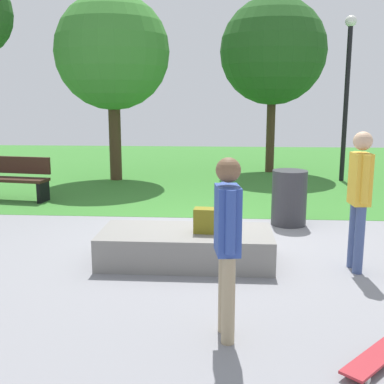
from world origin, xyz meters
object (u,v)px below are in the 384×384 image
at_px(backpack_on_ledge, 205,220).
at_px(skater_watching, 360,190).
at_px(tree_broad_elm, 112,53).
at_px(skater_performing_trick, 227,236).
at_px(skateboard_by_ledge, 375,358).
at_px(lamp_post, 347,82).
at_px(trash_bin, 289,198).
at_px(park_bench_far_right, 13,177).
at_px(concrete_ledge, 186,247).
at_px(tree_tall_oak, 273,52).

height_order(backpack_on_ledge, skater_watching, skater_watching).
relative_size(skater_watching, tree_broad_elm, 0.37).
distance_m(skater_performing_trick, skater_watching, 2.46).
bearing_deg(skater_watching, skateboard_by_ledge, -100.65).
bearing_deg(backpack_on_ledge, lamp_post, -112.17).
bearing_deg(trash_bin, park_bench_far_right, 163.44).
bearing_deg(concrete_ledge, skateboard_by_ledge, -54.20).
height_order(backpack_on_ledge, skateboard_by_ledge, backpack_on_ledge).
relative_size(skater_watching, lamp_post, 0.42).
distance_m(tree_tall_oak, trash_bin, 6.65).
xyz_separation_m(tree_tall_oak, tree_broad_elm, (-4.19, -1.63, -0.15)).
height_order(concrete_ledge, tree_tall_oak, tree_tall_oak).
height_order(concrete_ledge, tree_broad_elm, tree_broad_elm).
xyz_separation_m(backpack_on_ledge, trash_bin, (1.35, 2.07, -0.12)).
height_order(concrete_ledge, skateboard_by_ledge, concrete_ledge).
bearing_deg(tree_broad_elm, tree_tall_oak, 21.29).
xyz_separation_m(park_bench_far_right, tree_broad_elm, (1.62, 2.67, 2.77)).
xyz_separation_m(tree_broad_elm, lamp_post, (5.93, 0.22, -0.74)).
xyz_separation_m(skater_performing_trick, lamp_post, (3.05, 8.57, 1.56)).
xyz_separation_m(concrete_ledge, tree_tall_oak, (1.82, 7.98, 3.19)).
distance_m(concrete_ledge, skater_performing_trick, 2.19).
bearing_deg(tree_broad_elm, skater_performing_trick, -70.92).
height_order(park_bench_far_right, trash_bin, trash_bin).
bearing_deg(concrete_ledge, trash_bin, 51.65).
height_order(skater_watching, skateboard_by_ledge, skater_watching).
bearing_deg(park_bench_far_right, skateboard_by_ledge, -46.81).
bearing_deg(lamp_post, skater_watching, -101.92).
bearing_deg(trash_bin, skateboard_by_ledge, -88.36).
bearing_deg(lamp_post, concrete_ledge, -118.51).
bearing_deg(concrete_ledge, skater_watching, -4.10).
xyz_separation_m(skater_performing_trick, trash_bin, (1.08, 4.02, -0.49)).
height_order(park_bench_far_right, tree_broad_elm, tree_broad_elm).
xyz_separation_m(backpack_on_ledge, tree_broad_elm, (-2.61, 6.40, 2.67)).
bearing_deg(skateboard_by_ledge, backpack_on_ledge, 122.21).
xyz_separation_m(concrete_ledge, tree_broad_elm, (-2.37, 6.35, 3.04)).
xyz_separation_m(skater_watching, tree_broad_elm, (-4.52, 6.51, 2.23)).
height_order(tree_broad_elm, lamp_post, tree_broad_elm).
bearing_deg(skater_watching, lamp_post, 78.08).
xyz_separation_m(skateboard_by_ledge, lamp_post, (1.84, 8.97, 2.45)).
height_order(skater_performing_trick, tree_broad_elm, tree_broad_elm).
height_order(skater_watching, tree_broad_elm, tree_broad_elm).
bearing_deg(skater_performing_trick, concrete_ledge, 104.65).
bearing_deg(tree_tall_oak, trash_bin, -92.12).
distance_m(tree_tall_oak, tree_broad_elm, 4.50).
relative_size(backpack_on_ledge, skater_watching, 0.18).
distance_m(concrete_ledge, trash_bin, 2.59).
bearing_deg(concrete_ledge, lamp_post, 61.49).
height_order(concrete_ledge, skater_watching, skater_watching).
relative_size(park_bench_far_right, trash_bin, 1.76).
xyz_separation_m(backpack_on_ledge, tree_tall_oak, (1.57, 8.03, 2.82)).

